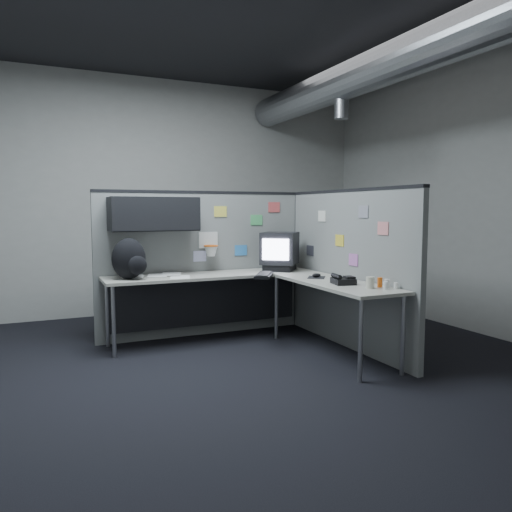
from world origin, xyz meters
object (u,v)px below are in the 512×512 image
desk (244,287)px  keyboard (264,275)px  monitor (280,251)px  backpack (130,259)px  phone (343,280)px

desk → keyboard: (0.16, -0.15, 0.13)m
desk → monitor: (0.56, 0.27, 0.34)m
keyboard → backpack: backpack is taller
monitor → keyboard: 0.62m
desk → monitor: 0.71m
monitor → phone: size_ratio=2.25×
keyboard → phone: (0.45, -0.77, 0.02)m
desk → keyboard: size_ratio=5.30×
phone → backpack: bearing=168.3°
desk → keyboard: bearing=-43.3°
monitor → keyboard: (-0.40, -0.43, -0.21)m
desk → monitor: size_ratio=4.31×
monitor → keyboard: bearing=-137.7°
monitor → phone: 1.21m
desk → monitor: monitor is taller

